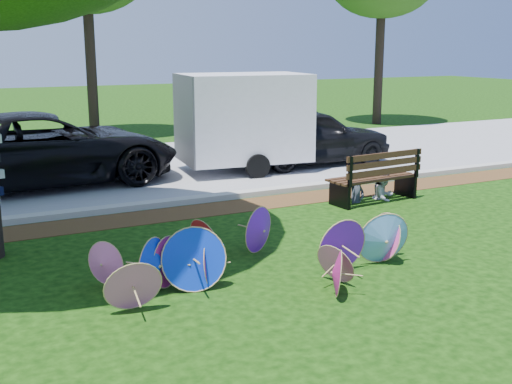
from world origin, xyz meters
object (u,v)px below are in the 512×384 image
black_van (44,149)px  cargo_trailer (244,117)px  parasol_pile (263,251)px  dark_pickup (309,136)px  person_left (357,174)px  park_bench (372,176)px  person_right (385,170)px

black_van → cargo_trailer: size_ratio=1.96×
parasol_pile → cargo_trailer: 7.85m
dark_pickup → person_left: bearing=161.8°
black_van → person_left: bearing=-133.9°
park_bench → cargo_trailer: bearing=98.0°
dark_pickup → black_van: bearing=86.1°
parasol_pile → black_van: (-1.74, 7.62, 0.48)m
person_left → person_right: size_ratio=0.95×
parasol_pile → person_right: (4.45, 3.03, 0.25)m
park_bench → person_left: 0.36m
dark_pickup → park_bench: 4.31m
parasol_pile → person_right: bearing=34.2°
dark_pickup → park_bench: dark_pickup is taller
person_left → person_right: bearing=-17.8°
cargo_trailer → person_right: size_ratio=2.51×
person_left → person_right: person_right is taller
black_van → person_right: (6.19, -4.59, -0.23)m
person_right → black_van: bearing=125.6°
cargo_trailer → person_right: (1.33, -4.10, -0.77)m
person_right → parasol_pile: bearing=-163.7°
black_van → person_right: size_ratio=4.93×
parasol_pile → park_bench: 5.07m
cargo_trailer → dark_pickup: bearing=7.1°
cargo_trailer → person_left: size_ratio=2.63×
black_van → cargo_trailer: cargo_trailer is taller
person_left → dark_pickup: bearing=54.1°
person_left → park_bench: bearing=-25.9°
black_van → person_right: bearing=-130.5°
person_left → parasol_pile: bearing=-158.8°
person_right → park_bench: bearing=170.2°
person_right → cargo_trailer: bearing=90.1°
cargo_trailer → black_van: bearing=-179.7°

